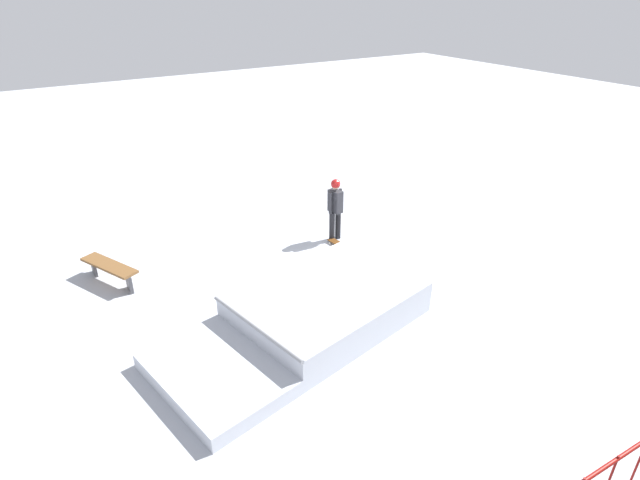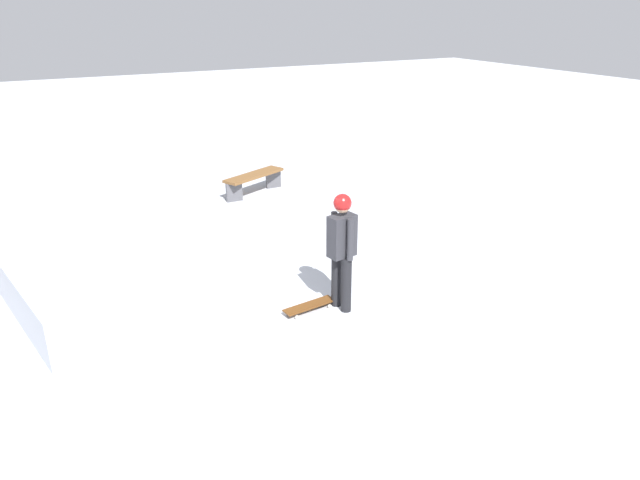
{
  "view_description": "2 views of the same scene",
  "coord_description": "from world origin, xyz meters",
  "views": [
    {
      "loc": [
        5.87,
        8.26,
        6.3
      ],
      "look_at": [
        0.3,
        -0.59,
        0.9
      ],
      "focal_mm": 28.41,
      "sensor_mm": 36.0,
      "label": 1
    },
    {
      "loc": [
        -7.48,
        1.91,
        4.13
      ],
      "look_at": [
        -0.73,
        -1.69,
        1.0
      ],
      "focal_mm": 32.93,
      "sensor_mm": 36.0,
      "label": 2
    }
  ],
  "objects": [
    {
      "name": "park_bench",
      "position": [
        4.62,
        -2.84,
        0.36
      ],
      "size": [
        1.03,
        1.62,
        0.48
      ],
      "rotation": [
        0.0,
        0.0,
        2.0
      ],
      "color": "brown",
      "rests_on": "ground"
    },
    {
      "name": "ground_plane",
      "position": [
        0.0,
        0.0,
        0.0
      ],
      "size": [
        60.0,
        60.0,
        0.0
      ],
      "primitive_type": "plane",
      "color": "#B2B7C1"
    },
    {
      "name": "skateboard",
      "position": [
        -0.86,
        -1.45,
        0.08
      ],
      "size": [
        0.33,
        0.82,
        0.09
      ],
      "rotation": [
        0.0,
        0.0,
        1.69
      ],
      "color": "#593314",
      "rests_on": "ground"
    },
    {
      "name": "skater",
      "position": [
        -1.0,
        -1.89,
        1.01
      ],
      "size": [
        0.44,
        0.41,
        1.73
      ],
      "rotation": [
        0.0,
        0.0,
        1.74
      ],
      "color": "black",
      "rests_on": "ground"
    },
    {
      "name": "skate_ramp",
      "position": [
        1.62,
        1.12,
        0.32
      ],
      "size": [
        5.8,
        3.58,
        0.74
      ],
      "rotation": [
        0.0,
        0.0,
        0.19
      ],
      "color": "silver",
      "rests_on": "ground"
    }
  ]
}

